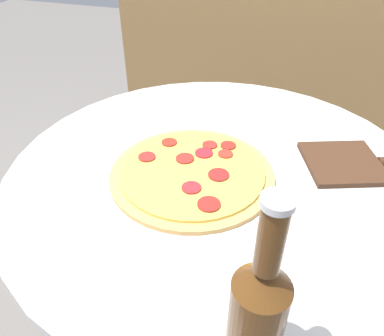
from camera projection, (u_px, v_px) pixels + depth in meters
table at (215, 229)px, 0.92m from camera, size 0.91×0.91×0.76m
fence_panel at (278, 10)px, 1.46m from camera, size 1.36×0.04×1.74m
pizza at (192, 172)px, 0.78m from camera, size 0.34×0.34×0.02m
beer_bottle at (258, 311)px, 0.42m from camera, size 0.07×0.07×0.27m
pizza_paddle at (357, 162)px, 0.81m from camera, size 0.33×0.20×0.02m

